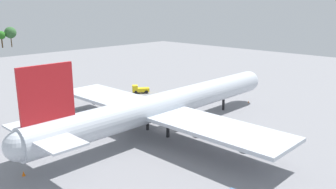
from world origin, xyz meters
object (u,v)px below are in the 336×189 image
safety_cone_nose (249,102)px  cargo_loader (140,89)px  maintenance_van (94,96)px  safety_cone_tail (24,174)px  cargo_airplane (166,105)px

safety_cone_nose → cargo_loader: bearing=114.3°
cargo_loader → maintenance_van: bearing=163.5°
maintenance_van → safety_cone_tail: maintenance_van is taller
cargo_airplane → cargo_loader: size_ratio=13.09×
cargo_loader → maintenance_van: cargo_loader is taller
maintenance_van → cargo_airplane: bearing=-97.4°
cargo_airplane → maintenance_van: cargo_airplane is taller
cargo_loader → safety_cone_tail: (-50.37, -28.23, -0.81)m
maintenance_van → safety_cone_nose: maintenance_van is taller
maintenance_van → safety_cone_nose: size_ratio=7.34×
cargo_loader → safety_cone_nose: bearing=-65.7°
cargo_loader → safety_cone_tail: bearing=-150.7°
safety_cone_nose → safety_cone_tail: (-64.38, 2.79, 0.13)m
cargo_loader → safety_cone_tail: cargo_loader is taller
cargo_airplane → safety_cone_nose: bearing=-1.8°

